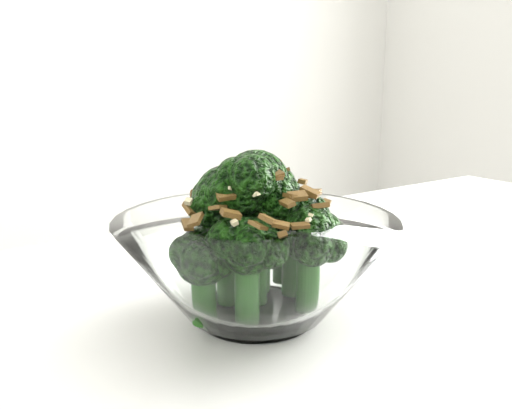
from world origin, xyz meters
TOP-DOWN VIEW (x-y plane):
  - broccoli_dish at (0.01, -0.02)m, footprint 0.20×0.20m

SIDE VIEW (x-z plane):
  - broccoli_dish at x=0.01m, z-range 0.74..0.86m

